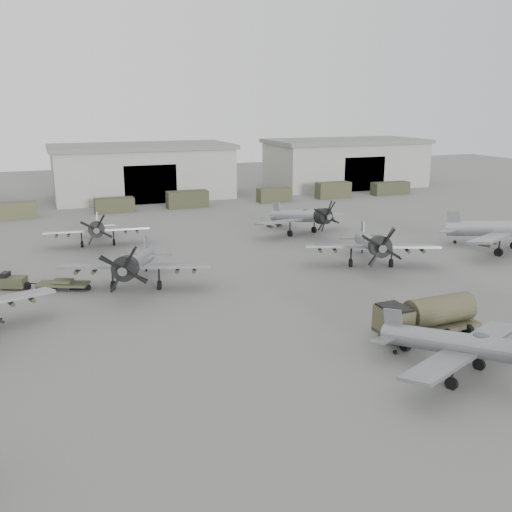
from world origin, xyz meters
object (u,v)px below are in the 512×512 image
Objects in this scene: aircraft_far_0 at (97,228)px; aircraft_near_1 at (471,346)px; fuel_tanker at (427,315)px; tug_trailer at (32,283)px; aircraft_mid_1 at (135,263)px; aircraft_far_1 at (303,216)px; aircraft_mid_2 at (372,244)px; aircraft_mid_3 at (510,229)px.

aircraft_near_1 is at bearing -61.63° from aircraft_far_0.
fuel_tanker reaches higher than tug_trailer.
aircraft_mid_1 is 26.05m from aircraft_far_1.
aircraft_far_0 is (-23.46, 17.72, -0.29)m from aircraft_mid_2.
aircraft_mid_1 is at bearing -160.61° from aircraft_mid_2.
aircraft_mid_1 is 1.76× the size of tug_trailer.
aircraft_near_1 is at bearing -86.20° from aircraft_mid_2.
tug_trailer is (-46.57, 4.82, -1.96)m from aircraft_mid_3.
aircraft_mid_2 is at bearing 16.42° from aircraft_mid_1.
aircraft_far_0 is 14.99m from tug_trailer.
aircraft_near_1 is 34.84m from tug_trailer.
aircraft_near_1 is 22.93m from aircraft_mid_2.
aircraft_far_0 is at bearing 115.53° from fuel_tanker.
aircraft_mid_3 is at bearing 17.77° from tug_trailer.
aircraft_near_1 is 1.50× the size of tug_trailer.
aircraft_mid_2 is 14.97m from aircraft_far_1.
aircraft_mid_1 is (-14.85, 22.85, 0.30)m from aircraft_near_1.
aircraft_mid_1 reaches higher than aircraft_near_1.
aircraft_mid_1 is 22.13m from aircraft_mid_2.
aircraft_far_1 is (22.04, 13.87, -0.14)m from aircraft_mid_1.
aircraft_near_1 is at bearing -37.72° from aircraft_mid_1.
aircraft_mid_3 is 46.86m from tug_trailer.
aircraft_near_1 is 0.87× the size of aircraft_mid_2.
aircraft_far_1 is (-0.06, 14.97, -0.13)m from aircraft_mid_2.
aircraft_mid_1 is 1.75× the size of fuel_tanker.
aircraft_mid_3 is 1.20× the size of aircraft_far_0.
fuel_tanker is at bearing -169.24° from aircraft_mid_3.
tug_trailer is at bearing 176.99° from aircraft_mid_1.
aircraft_mid_1 is at bearing 153.50° from aircraft_mid_3.
tug_trailer is (-6.74, -13.30, -1.48)m from aircraft_far_0.
fuel_tanker is at bearing -56.20° from aircraft_far_0.
aircraft_mid_2 is at bearing 48.04° from aircraft_near_1.
aircraft_mid_3 is 1.86× the size of tug_trailer.
aircraft_near_1 is 0.81× the size of aircraft_mid_3.
aircraft_mid_3 is at bearing 32.81° from fuel_tanker.
fuel_tanker is at bearing -26.89° from aircraft_mid_1.
fuel_tanker is at bearing -16.08° from tug_trailer.
aircraft_near_1 is 42.67m from aircraft_far_0.
aircraft_mid_2 is at bearing -102.26° from aircraft_far_1.
aircraft_mid_3 is at bearing 20.85° from aircraft_mid_2.
fuel_tanker is (-22.13, -15.51, -0.92)m from aircraft_mid_3.
aircraft_mid_1 is at bearing 1.40° from tug_trailer.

